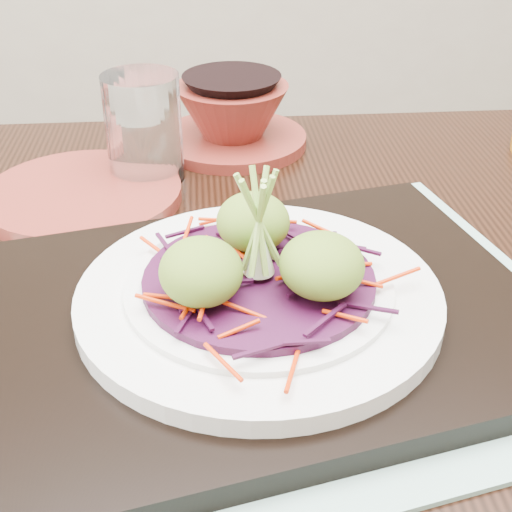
{
  "coord_description": "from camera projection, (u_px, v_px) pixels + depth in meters",
  "views": [
    {
      "loc": [
        -0.15,
        -0.51,
        1.0
      ],
      "look_at": [
        -0.12,
        -0.11,
        0.76
      ],
      "focal_mm": 50.0,
      "sensor_mm": 36.0,
      "label": 1
    }
  ],
  "objects": [
    {
      "name": "dining_table",
      "position": [
        296.0,
        410.0,
        0.54
      ],
      "size": [
        1.15,
        0.77,
        0.71
      ],
      "rotation": [
        0.0,
        0.0,
        -0.01
      ],
      "color": "black",
      "rests_on": "ground"
    },
    {
      "name": "placemat",
      "position": [
        259.0,
        327.0,
        0.48
      ],
      "size": [
        0.48,
        0.41,
        0.0
      ],
      "primitive_type": "cube",
      "rotation": [
        0.0,
        0.0,
        0.21
      ],
      "color": "#84ABA1",
      "rests_on": "dining_table"
    },
    {
      "name": "serving_tray",
      "position": [
        259.0,
        315.0,
        0.47
      ],
      "size": [
        0.41,
        0.34,
        0.02
      ],
      "primitive_type": "cube",
      "rotation": [
        0.0,
        0.0,
        0.21
      ],
      "color": "black",
      "rests_on": "placemat"
    },
    {
      "name": "white_plate",
      "position": [
        259.0,
        295.0,
        0.46
      ],
      "size": [
        0.24,
        0.24,
        0.02
      ],
      "color": "silver",
      "rests_on": "serving_tray"
    },
    {
      "name": "cabbage_bed",
      "position": [
        259.0,
        280.0,
        0.46
      ],
      "size": [
        0.15,
        0.15,
        0.01
      ],
      "primitive_type": "cylinder",
      "color": "#3A0B2F",
      "rests_on": "white_plate"
    },
    {
      "name": "carrot_julienne",
      "position": [
        259.0,
        270.0,
        0.45
      ],
      "size": [
        0.18,
        0.18,
        0.01
      ],
      "primitive_type": null,
      "color": "red",
      "rests_on": "cabbage_bed"
    },
    {
      "name": "guacamole_scoops",
      "position": [
        259.0,
        252.0,
        0.44
      ],
      "size": [
        0.13,
        0.11,
        0.04
      ],
      "color": "#4E7222",
      "rests_on": "cabbage_bed"
    },
    {
      "name": "scallion_garnish",
      "position": [
        259.0,
        226.0,
        0.44
      ],
      "size": [
        0.05,
        0.05,
        0.08
      ],
      "primitive_type": null,
      "color": "#83AC44",
      "rests_on": "cabbage_bed"
    },
    {
      "name": "terracotta_side_plate",
      "position": [
        83.0,
        195.0,
        0.63
      ],
      "size": [
        0.21,
        0.21,
        0.01
      ],
      "primitive_type": "cylinder",
      "rotation": [
        0.0,
        0.0,
        -0.26
      ],
      "color": "maroon",
      "rests_on": "dining_table"
    },
    {
      "name": "water_glass",
      "position": [
        144.0,
        129.0,
        0.65
      ],
      "size": [
        0.09,
        0.09,
        0.1
      ],
      "primitive_type": "cylinder",
      "rotation": [
        0.0,
        0.0,
        0.29
      ],
      "color": "white",
      "rests_on": "dining_table"
    },
    {
      "name": "terracotta_bowl_set",
      "position": [
        232.0,
        119.0,
        0.73
      ],
      "size": [
        0.2,
        0.2,
        0.06
      ],
      "rotation": [
        0.0,
        0.0,
        -0.38
      ],
      "color": "maroon",
      "rests_on": "dining_table"
    }
  ]
}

